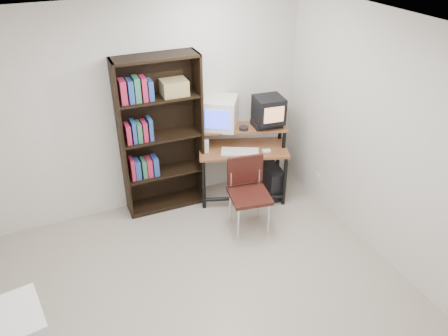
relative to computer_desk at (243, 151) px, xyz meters
name	(u,v)px	position (x,y,z in m)	size (l,w,h in m)	color
floor	(214,304)	(-1.09, -1.62, -0.68)	(4.00, 4.00, 0.01)	#AFA391
ceiling	(210,40)	(-1.09, -1.62, 1.92)	(4.00, 4.00, 0.01)	white
back_wall	(148,110)	(-1.09, 0.38, 0.62)	(4.00, 0.01, 2.60)	silver
right_wall	(396,150)	(0.91, -1.62, 0.62)	(0.01, 4.00, 2.60)	silver
computer_desk	(243,151)	(0.00, 0.00, 0.00)	(1.25, 0.91, 0.98)	brown
crt_monitor	(220,113)	(-0.22, 0.22, 0.49)	(0.57, 0.57, 0.39)	silver
vcr	(267,124)	(0.33, -0.01, 0.33)	(0.36, 0.26, 0.08)	black
crt_tv	(269,110)	(0.33, -0.03, 0.53)	(0.38, 0.38, 0.33)	black
cd_spindle	(244,129)	(0.01, 0.01, 0.32)	(0.12, 0.12, 0.05)	#26262B
keyboard	(240,152)	(-0.09, -0.11, 0.06)	(0.47, 0.21, 0.04)	silver
mousepad	(266,152)	(0.22, -0.22, 0.04)	(0.22, 0.18, 0.01)	black
mouse	(266,151)	(0.22, -0.22, 0.06)	(0.10, 0.06, 0.03)	white
desk_speaker	(206,147)	(-0.48, 0.09, 0.13)	(0.08, 0.07, 0.17)	silver
pc_tower	(272,181)	(0.38, -0.15, -0.47)	(0.20, 0.45, 0.42)	black
school_chair	(248,187)	(-0.23, -0.62, -0.12)	(0.52, 0.52, 0.91)	black
bookshelf	(160,134)	(-1.01, 0.24, 0.33)	(1.00, 0.36, 1.99)	black
wall_outlet	(318,178)	(0.89, -0.47, -0.38)	(0.02, 0.08, 0.12)	beige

